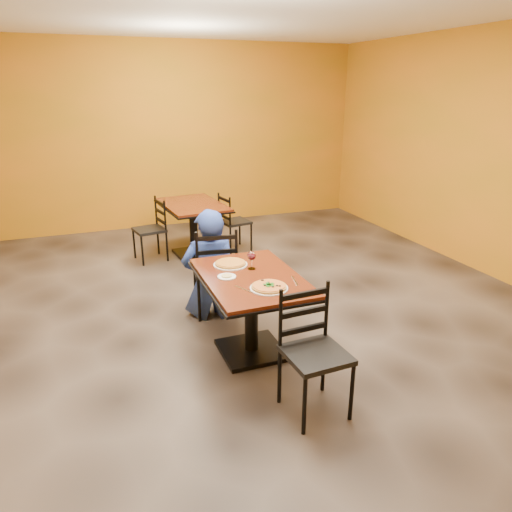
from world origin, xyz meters
name	(u,v)px	position (x,y,z in m)	size (l,w,h in m)	color
floor	(234,327)	(0.00, 0.00, 0.00)	(7.00, 8.00, 0.01)	black
wall_back	(157,137)	(0.00, 4.00, 1.50)	(7.00, 0.01, 3.00)	orange
table_main	(251,296)	(0.00, -0.50, 0.56)	(0.83, 1.23, 0.75)	#57190D
table_second	(193,217)	(0.16, 2.30, 0.55)	(0.90, 1.24, 0.75)	#57190D
chair_main_near	(316,355)	(0.15, -1.44, 0.47)	(0.43, 0.43, 0.94)	black
chair_main_far	(215,270)	(-0.07, 0.42, 0.48)	(0.43, 0.43, 0.96)	black
chair_second_left	(149,230)	(-0.46, 2.30, 0.43)	(0.39, 0.39, 0.86)	black
chair_second_right	(235,222)	(0.77, 2.30, 0.42)	(0.38, 0.38, 0.84)	black
diner	(210,263)	(-0.13, 0.41, 0.57)	(0.58, 0.38, 1.14)	#1B2998
plate_main	(269,288)	(0.04, -0.81, 0.76)	(0.31, 0.31, 0.01)	white
pizza_main	(269,286)	(0.04, -0.81, 0.77)	(0.28, 0.28, 0.02)	maroon
plate_far	(230,265)	(-0.09, -0.19, 0.76)	(0.31, 0.31, 0.01)	white
pizza_far	(230,263)	(-0.09, -0.19, 0.77)	(0.28, 0.28, 0.02)	gold
side_plate	(227,277)	(-0.21, -0.46, 0.76)	(0.16, 0.16, 0.01)	white
dip	(227,276)	(-0.21, -0.46, 0.76)	(0.09, 0.09, 0.01)	tan
wine_glass	(251,259)	(0.06, -0.34, 0.84)	(0.08, 0.08, 0.18)	white
fork	(243,289)	(-0.16, -0.75, 0.75)	(0.01, 0.19, 0.00)	silver
knife	(295,281)	(0.30, -0.73, 0.75)	(0.01, 0.21, 0.00)	silver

